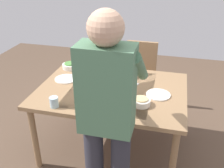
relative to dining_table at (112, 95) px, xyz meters
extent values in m
plane|color=brown|center=(0.00, 0.00, -0.67)|extent=(6.00, 6.00, 0.00)
cube|color=#93704C|center=(0.00, 0.00, 0.05)|extent=(1.45, 1.06, 0.04)
cube|color=beige|center=(0.00, 0.00, 0.07)|extent=(0.80, 0.90, 0.00)
cylinder|color=#93704C|center=(-0.65, -0.46, -0.32)|extent=(0.06, 0.06, 0.70)
cylinder|color=#93704C|center=(0.65, -0.46, -0.32)|extent=(0.06, 0.06, 0.70)
cylinder|color=#93704C|center=(-0.65, 0.46, -0.32)|extent=(0.06, 0.06, 0.70)
cylinder|color=#93704C|center=(0.65, 0.46, -0.32)|extent=(0.06, 0.06, 0.70)
cube|color=brown|center=(-0.15, -0.83, -0.22)|extent=(0.40, 0.40, 0.04)
cube|color=#93704C|center=(-0.15, -1.01, 0.02)|extent=(0.40, 0.04, 0.45)
cylinder|color=#93704C|center=(-0.32, -1.00, -0.45)|extent=(0.04, 0.04, 0.43)
cylinder|color=#93704C|center=(0.02, -1.00, -0.45)|extent=(0.04, 0.04, 0.43)
cylinder|color=#93704C|center=(-0.32, -0.66, -0.45)|extent=(0.04, 0.04, 0.43)
cylinder|color=#93704C|center=(0.02, -0.66, -0.45)|extent=(0.04, 0.04, 0.43)
cube|color=#4C7556|center=(-0.17, 0.81, 0.51)|extent=(0.36, 0.20, 0.60)
sphere|color=tan|center=(-0.17, 0.81, 0.91)|extent=(0.22, 0.22, 0.22)
cylinder|color=#4C7556|center=(0.00, 0.57, 0.58)|extent=(0.08, 0.52, 0.40)
cylinder|color=#4C7556|center=(-0.34, 0.57, 0.58)|extent=(0.08, 0.52, 0.40)
cylinder|color=black|center=(0.02, 0.36, 0.17)|extent=(0.07, 0.07, 0.20)
cylinder|color=black|center=(0.02, 0.36, 0.31)|extent=(0.03, 0.03, 0.08)
cylinder|color=black|center=(0.02, 0.36, 0.36)|extent=(0.03, 0.03, 0.02)
cylinder|color=white|center=(0.21, 0.37, 0.07)|extent=(0.06, 0.06, 0.01)
cylinder|color=white|center=(0.21, 0.37, 0.11)|extent=(0.01, 0.01, 0.07)
cone|color=white|center=(0.21, 0.37, 0.18)|extent=(0.07, 0.07, 0.07)
cylinder|color=beige|center=(0.21, 0.37, 0.16)|extent=(0.03, 0.03, 0.03)
cylinder|color=silver|center=(0.41, 0.45, 0.12)|extent=(0.08, 0.08, 0.09)
cylinder|color=silver|center=(0.37, -0.42, 0.12)|extent=(0.08, 0.08, 0.09)
cylinder|color=white|center=(0.11, 0.09, 0.10)|extent=(0.30, 0.30, 0.05)
cylinder|color=#C6562D|center=(0.11, 0.09, 0.12)|extent=(0.22, 0.22, 0.03)
cylinder|color=white|center=(0.59, -0.36, 0.10)|extent=(0.18, 0.18, 0.05)
cylinder|color=#4C843D|center=(0.59, -0.36, 0.12)|extent=(0.13, 0.13, 0.03)
cylinder|color=white|center=(-0.33, 0.23, 0.10)|extent=(0.16, 0.16, 0.05)
cylinder|color=tan|center=(-0.33, 0.23, 0.12)|extent=(0.12, 0.12, 0.03)
cylinder|color=white|center=(0.53, -0.07, 0.08)|extent=(0.23, 0.23, 0.01)
cylinder|color=white|center=(-0.46, 0.02, 0.08)|extent=(0.23, 0.23, 0.01)
cube|color=silver|center=(-0.21, -0.07, 0.07)|extent=(0.08, 0.19, 0.00)
cube|color=silver|center=(0.02, -0.18, 0.07)|extent=(0.02, 0.18, 0.00)
camera|label=1|loc=(-0.55, 2.19, 1.29)|focal=41.44mm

